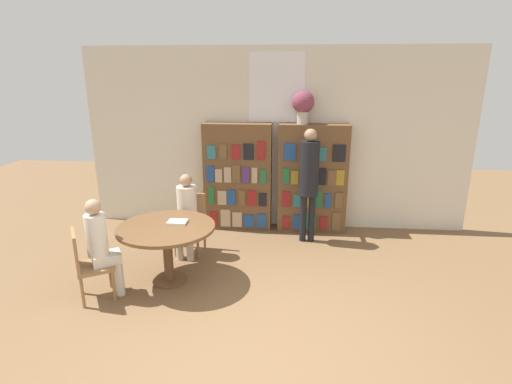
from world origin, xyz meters
name	(u,v)px	position (x,y,z in m)	size (l,w,h in m)	color
ground_plane	(258,351)	(0.00, 0.00, 0.00)	(16.00, 16.00, 0.00)	brown
wall_back	(276,140)	(0.00, 3.40, 1.51)	(6.40, 0.07, 3.00)	beige
bookshelf_left	(238,177)	(-0.62, 3.21, 0.89)	(1.13, 0.34, 1.79)	brown
bookshelf_right	(312,179)	(0.62, 3.21, 0.89)	(1.13, 0.34, 1.79)	brown
flower_vase	(303,104)	(0.43, 3.21, 2.11)	(0.35, 0.35, 0.52)	#B7AD9E
reading_table	(167,235)	(-1.26, 1.25, 0.64)	(1.22, 1.22, 0.76)	brown
chair_near_camera	(87,262)	(-2.06, 0.75, 0.48)	(0.55, 0.55, 0.87)	olive
chair_left_side	(191,220)	(-1.19, 2.20, 0.48)	(0.43, 0.43, 0.87)	olive
seated_reader_left	(186,211)	(-1.20, 2.02, 0.69)	(0.30, 0.39, 1.22)	beige
seated_reader_right	(102,243)	(-1.90, 0.85, 0.68)	(0.40, 0.37, 1.22)	silver
librarian_standing	(309,174)	(0.54, 2.71, 1.10)	(0.29, 0.56, 1.79)	black
open_book_on_table	(177,222)	(-1.14, 1.36, 0.77)	(0.24, 0.18, 0.03)	silver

